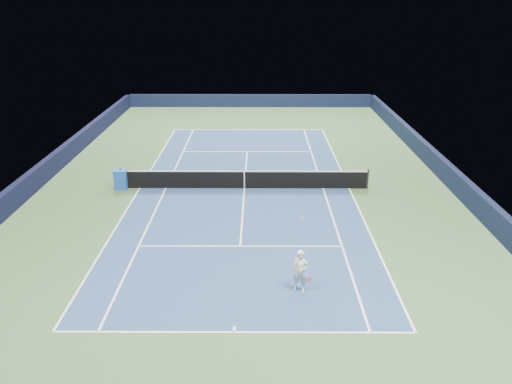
{
  "coord_description": "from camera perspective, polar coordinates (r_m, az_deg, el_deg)",
  "views": [
    {
      "loc": [
        0.72,
        -24.26,
        9.57
      ],
      "look_at": [
        0.62,
        -3.0,
        1.0
      ],
      "focal_mm": 35.0,
      "sensor_mm": 36.0,
      "label": 1
    }
  ],
  "objects": [
    {
      "name": "ground",
      "position": [
        26.09,
        -1.33,
        0.43
      ],
      "size": [
        40.0,
        40.0,
        0.0
      ],
      "primitive_type": "plane",
      "color": "#35542E",
      "rests_on": "ground"
    },
    {
      "name": "wall_far",
      "position": [
        45.0,
        -0.66,
        10.39
      ],
      "size": [
        22.0,
        0.35,
        1.1
      ],
      "primitive_type": "cube",
      "color": "black",
      "rests_on": "ground"
    },
    {
      "name": "wall_right",
      "position": [
        27.78,
        21.59,
        1.41
      ],
      "size": [
        0.35,
        40.0,
        1.1
      ],
      "primitive_type": "cube",
      "color": "black",
      "rests_on": "ground"
    },
    {
      "name": "wall_left",
      "position": [
        28.34,
        -23.8,
        1.47
      ],
      "size": [
        0.35,
        40.0,
        1.1
      ],
      "primitive_type": "cube",
      "color": "black",
      "rests_on": "ground"
    },
    {
      "name": "court_surface",
      "position": [
        26.08,
        -1.33,
        0.43
      ],
      "size": [
        10.97,
        23.77,
        0.01
      ],
      "primitive_type": "cube",
      "color": "navy",
      "rests_on": "ground"
    },
    {
      "name": "baseline_far",
      "position": [
        37.39,
        -0.84,
        7.14
      ],
      "size": [
        10.97,
        0.08,
        0.0
      ],
      "primitive_type": "cube",
      "color": "white",
      "rests_on": "ground"
    },
    {
      "name": "baseline_near",
      "position": [
        15.65,
        -2.52,
        -15.72
      ],
      "size": [
        10.97,
        0.08,
        0.0
      ],
      "primitive_type": "cube",
      "color": "white",
      "rests_on": "ground"
    },
    {
      "name": "sideline_doubles_right",
      "position": [
        26.5,
        10.61,
        0.42
      ],
      "size": [
        0.08,
        23.77,
        0.0
      ],
      "primitive_type": "cube",
      "color": "white",
      "rests_on": "ground"
    },
    {
      "name": "sideline_doubles_left",
      "position": [
        26.8,
        -13.13,
        0.46
      ],
      "size": [
        0.08,
        23.77,
        0.0
      ],
      "primitive_type": "cube",
      "color": "white",
      "rests_on": "ground"
    },
    {
      "name": "sideline_singles_right",
      "position": [
        26.29,
        7.67,
        0.43
      ],
      "size": [
        0.08,
        23.77,
        0.0
      ],
      "primitive_type": "cube",
      "color": "white",
      "rests_on": "ground"
    },
    {
      "name": "sideline_singles_left",
      "position": [
        26.52,
        -10.25,
        0.46
      ],
      "size": [
        0.08,
        23.77,
        0.0
      ],
      "primitive_type": "cube",
      "color": "white",
      "rests_on": "ground"
    },
    {
      "name": "service_line_far",
      "position": [
        32.12,
        -1.03,
        4.63
      ],
      "size": [
        8.23,
        0.08,
        0.0
      ],
      "primitive_type": "cube",
      "color": "white",
      "rests_on": "ground"
    },
    {
      "name": "service_line_near",
      "position": [
        20.27,
        -1.81,
        -6.2
      ],
      "size": [
        8.23,
        0.08,
        0.0
      ],
      "primitive_type": "cube",
      "color": "white",
      "rests_on": "ground"
    },
    {
      "name": "center_service_line",
      "position": [
        26.08,
        -1.33,
        0.45
      ],
      "size": [
        0.08,
        12.8,
        0.0
      ],
      "primitive_type": "cube",
      "color": "white",
      "rests_on": "ground"
    },
    {
      "name": "center_mark_far",
      "position": [
        37.25,
        -0.85,
        7.08
      ],
      "size": [
        0.08,
        0.3,
        0.0
      ],
      "primitive_type": "cube",
      "color": "white",
      "rests_on": "ground"
    },
    {
      "name": "center_mark_near",
      "position": [
        15.77,
        -2.5,
        -15.38
      ],
      "size": [
        0.08,
        0.3,
        0.0
      ],
      "primitive_type": "cube",
      "color": "white",
      "rests_on": "ground"
    },
    {
      "name": "tennis_net",
      "position": [
        25.9,
        -1.34,
        1.47
      ],
      "size": [
        12.9,
        0.1,
        1.07
      ],
      "color": "black",
      "rests_on": "ground"
    },
    {
      "name": "sponsor_cube",
      "position": [
        26.81,
        -15.14,
        1.42
      ],
      "size": [
        0.66,
        0.6,
        1.02
      ],
      "color": "#1D51B0",
      "rests_on": "ground"
    },
    {
      "name": "tennis_player",
      "position": [
        17.16,
        5.09,
        -9.0
      ],
      "size": [
        0.77,
        1.29,
        2.31
      ],
      "color": "silver",
      "rests_on": "ground"
    }
  ]
}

